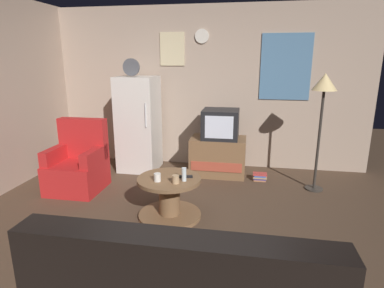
{
  "coord_description": "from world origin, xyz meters",
  "views": [
    {
      "loc": [
        0.72,
        -2.86,
        1.77
      ],
      "look_at": [
        0.04,
        0.9,
        0.75
      ],
      "focal_mm": 30.06,
      "sensor_mm": 36.0,
      "label": 1
    }
  ],
  "objects_px": {
    "mug_ceramic_tan": "(176,179)",
    "armchair": "(78,165)",
    "tv_stand": "(218,156)",
    "coffee_table": "(170,197)",
    "book_stack": "(260,177)",
    "standing_lamp": "(324,91)",
    "fridge": "(139,124)",
    "crt_tv": "(221,124)",
    "remote_control": "(186,176)",
    "wine_glass": "(184,174)",
    "mug_ceramic_white": "(157,177)"
  },
  "relations": [
    {
      "from": "crt_tv",
      "to": "standing_lamp",
      "type": "distance_m",
      "value": 1.51
    },
    {
      "from": "tv_stand",
      "to": "armchair",
      "type": "distance_m",
      "value": 2.06
    },
    {
      "from": "tv_stand",
      "to": "coffee_table",
      "type": "height_order",
      "value": "tv_stand"
    },
    {
      "from": "fridge",
      "to": "coffee_table",
      "type": "distance_m",
      "value": 1.85
    },
    {
      "from": "fridge",
      "to": "crt_tv",
      "type": "relative_size",
      "value": 3.28
    },
    {
      "from": "coffee_table",
      "to": "mug_ceramic_white",
      "type": "relative_size",
      "value": 8.0
    },
    {
      "from": "coffee_table",
      "to": "wine_glass",
      "type": "height_order",
      "value": "wine_glass"
    },
    {
      "from": "fridge",
      "to": "mug_ceramic_tan",
      "type": "xyz_separation_m",
      "value": [
        0.99,
        -1.69,
        -0.23
      ]
    },
    {
      "from": "tv_stand",
      "to": "coffee_table",
      "type": "bearing_deg",
      "value": -104.98
    },
    {
      "from": "crt_tv",
      "to": "book_stack",
      "type": "distance_m",
      "value": 0.99
    },
    {
      "from": "standing_lamp",
      "to": "armchair",
      "type": "relative_size",
      "value": 1.66
    },
    {
      "from": "remote_control",
      "to": "wine_glass",
      "type": "bearing_deg",
      "value": -101.61
    },
    {
      "from": "wine_glass",
      "to": "armchair",
      "type": "relative_size",
      "value": 0.16
    },
    {
      "from": "tv_stand",
      "to": "crt_tv",
      "type": "xyz_separation_m",
      "value": [
        0.03,
        -0.0,
        0.51
      ]
    },
    {
      "from": "mug_ceramic_tan",
      "to": "book_stack",
      "type": "distance_m",
      "value": 1.82
    },
    {
      "from": "book_stack",
      "to": "standing_lamp",
      "type": "bearing_deg",
      "value": -16.23
    },
    {
      "from": "fridge",
      "to": "wine_glass",
      "type": "height_order",
      "value": "fridge"
    },
    {
      "from": "remote_control",
      "to": "tv_stand",
      "type": "bearing_deg",
      "value": 69.62
    },
    {
      "from": "coffee_table",
      "to": "remote_control",
      "type": "bearing_deg",
      "value": 14.21
    },
    {
      "from": "coffee_table",
      "to": "mug_ceramic_white",
      "type": "bearing_deg",
      "value": -129.91
    },
    {
      "from": "armchair",
      "to": "tv_stand",
      "type": "bearing_deg",
      "value": 26.45
    },
    {
      "from": "wine_glass",
      "to": "mug_ceramic_tan",
      "type": "bearing_deg",
      "value": -132.08
    },
    {
      "from": "mug_ceramic_white",
      "to": "book_stack",
      "type": "relative_size",
      "value": 0.44
    },
    {
      "from": "remote_control",
      "to": "fridge",
      "type": "bearing_deg",
      "value": 113.69
    },
    {
      "from": "crt_tv",
      "to": "remote_control",
      "type": "height_order",
      "value": "crt_tv"
    },
    {
      "from": "crt_tv",
      "to": "coffee_table",
      "type": "distance_m",
      "value": 1.66
    },
    {
      "from": "fridge",
      "to": "mug_ceramic_white",
      "type": "height_order",
      "value": "fridge"
    },
    {
      "from": "fridge",
      "to": "mug_ceramic_tan",
      "type": "distance_m",
      "value": 1.97
    },
    {
      "from": "crt_tv",
      "to": "book_stack",
      "type": "height_order",
      "value": "crt_tv"
    },
    {
      "from": "tv_stand",
      "to": "armchair",
      "type": "relative_size",
      "value": 0.87
    },
    {
      "from": "fridge",
      "to": "book_stack",
      "type": "bearing_deg",
      "value": -5.84
    },
    {
      "from": "fridge",
      "to": "standing_lamp",
      "type": "relative_size",
      "value": 1.11
    },
    {
      "from": "standing_lamp",
      "to": "armchair",
      "type": "distance_m",
      "value": 3.43
    },
    {
      "from": "tv_stand",
      "to": "book_stack",
      "type": "xyz_separation_m",
      "value": [
        0.65,
        -0.16,
        -0.24
      ]
    },
    {
      "from": "mug_ceramic_tan",
      "to": "armchair",
      "type": "distance_m",
      "value": 1.72
    },
    {
      "from": "mug_ceramic_white",
      "to": "tv_stand",
      "type": "bearing_deg",
      "value": 72.79
    },
    {
      "from": "book_stack",
      "to": "mug_ceramic_tan",
      "type": "bearing_deg",
      "value": -122.32
    },
    {
      "from": "crt_tv",
      "to": "mug_ceramic_white",
      "type": "relative_size",
      "value": 6.0
    },
    {
      "from": "mug_ceramic_white",
      "to": "wine_glass",
      "type": "bearing_deg",
      "value": 11.98
    },
    {
      "from": "tv_stand",
      "to": "book_stack",
      "type": "distance_m",
      "value": 0.71
    },
    {
      "from": "mug_ceramic_tan",
      "to": "book_stack",
      "type": "height_order",
      "value": "mug_ceramic_tan"
    },
    {
      "from": "fridge",
      "to": "coffee_table",
      "type": "bearing_deg",
      "value": -60.16
    },
    {
      "from": "crt_tv",
      "to": "mug_ceramic_tan",
      "type": "bearing_deg",
      "value": -101.09
    },
    {
      "from": "armchair",
      "to": "book_stack",
      "type": "height_order",
      "value": "armchair"
    },
    {
      "from": "wine_glass",
      "to": "armchair",
      "type": "height_order",
      "value": "armchair"
    },
    {
      "from": "fridge",
      "to": "armchair",
      "type": "relative_size",
      "value": 1.84
    },
    {
      "from": "standing_lamp",
      "to": "coffee_table",
      "type": "height_order",
      "value": "standing_lamp"
    },
    {
      "from": "coffee_table",
      "to": "mug_ceramic_tan",
      "type": "bearing_deg",
      "value": -52.95
    },
    {
      "from": "tv_stand",
      "to": "armchair",
      "type": "xyz_separation_m",
      "value": [
        -1.85,
        -0.92,
        0.04
      ]
    },
    {
      "from": "wine_glass",
      "to": "crt_tv",
      "type": "bearing_deg",
      "value": 81.0
    }
  ]
}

